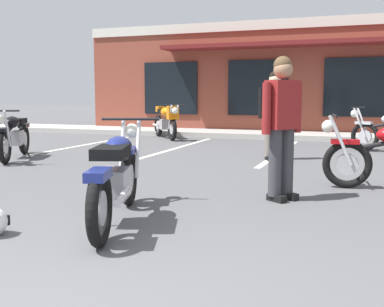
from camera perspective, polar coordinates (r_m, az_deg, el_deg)
name	(u,v)px	position (r m, az deg, el deg)	size (l,w,h in m)	color
ground_plane	(221,193)	(5.92, 3.55, -4.87)	(80.00, 80.00, 0.00)	#515154
sidewalk_kerb	(301,135)	(13.82, 13.21, 2.16)	(22.00, 1.80, 0.14)	#A8A59E
brick_storefront_building	(315,80)	(17.26, 14.80, 8.67)	(14.58, 6.44, 3.50)	brown
painted_stall_lines	(281,152)	(10.28, 10.76, 0.18)	(9.72, 4.80, 0.01)	silver
motorcycle_foreground_classic	(117,175)	(4.57, -9.15, -2.64)	(1.00, 2.04, 0.98)	black
motorcycle_silver_naked	(14,135)	(9.62, -20.88, 2.11)	(1.22, 1.94, 0.98)	black
motorcycle_green_cafe_racer	(166,120)	(13.15, -3.21, 4.09)	(1.53, 1.76, 0.98)	black
person_in_black_shirt	(274,110)	(8.98, 10.02, 5.27)	(0.59, 0.38, 1.68)	black
person_by_back_row	(282,119)	(5.52, 10.95, 4.11)	(0.43, 0.55, 1.68)	black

